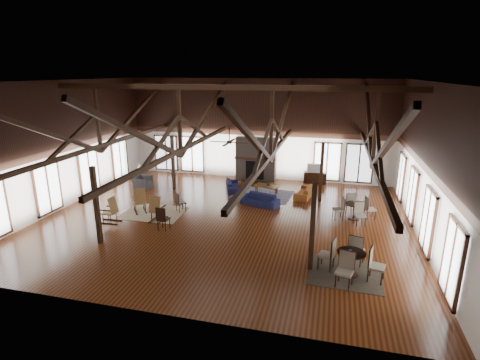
% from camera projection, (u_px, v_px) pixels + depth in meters
% --- Properties ---
extents(floor, '(16.00, 16.00, 0.00)m').
position_uv_depth(floor, '(225.00, 219.00, 16.79)').
color(floor, '#613314').
rests_on(floor, ground).
extents(ceiling, '(16.00, 14.00, 0.02)m').
position_uv_depth(ceiling, '(224.00, 81.00, 15.11)').
color(ceiling, black).
rests_on(ceiling, wall_back).
extents(wall_back, '(16.00, 0.02, 6.00)m').
position_uv_depth(wall_back, '(257.00, 130.00, 22.47)').
color(wall_back, white).
rests_on(wall_back, floor).
extents(wall_front, '(16.00, 0.02, 6.00)m').
position_uv_depth(wall_front, '(146.00, 211.00, 9.43)').
color(wall_front, white).
rests_on(wall_front, floor).
extents(wall_left, '(0.02, 14.00, 6.00)m').
position_uv_depth(wall_left, '(64.00, 145.00, 17.83)').
color(wall_left, white).
rests_on(wall_left, floor).
extents(wall_right, '(0.02, 14.00, 6.00)m').
position_uv_depth(wall_right, '(428.00, 165.00, 14.08)').
color(wall_right, white).
rests_on(wall_right, floor).
extents(roof_truss, '(15.60, 14.07, 3.14)m').
position_uv_depth(roof_truss, '(224.00, 130.00, 15.66)').
color(roof_truss, '#321C0D').
rests_on(roof_truss, wall_back).
extents(post_grid, '(8.16, 7.16, 3.05)m').
position_uv_depth(post_grid, '(225.00, 187.00, 16.36)').
color(post_grid, '#321C0D').
rests_on(post_grid, floor).
extents(fireplace, '(2.50, 0.69, 2.60)m').
position_uv_depth(fireplace, '(256.00, 159.00, 22.64)').
color(fireplace, '#6D5E53').
rests_on(fireplace, floor).
extents(ceiling_fan, '(1.60, 1.60, 0.75)m').
position_uv_depth(ceiling_fan, '(229.00, 141.00, 14.70)').
color(ceiling_fan, black).
rests_on(ceiling_fan, roof_truss).
extents(sofa_navy_front, '(2.04, 1.29, 0.56)m').
position_uv_depth(sofa_navy_front, '(260.00, 200.00, 18.48)').
color(sofa_navy_front, '#171A40').
rests_on(sofa_navy_front, floor).
extents(sofa_navy_left, '(1.93, 1.27, 0.52)m').
position_uv_depth(sofa_navy_left, '(233.00, 185.00, 20.85)').
color(sofa_navy_left, '#18153B').
rests_on(sofa_navy_left, floor).
extents(sofa_orange, '(1.96, 1.02, 0.54)m').
position_uv_depth(sofa_orange, '(304.00, 192.00, 19.73)').
color(sofa_orange, '#944D1C').
rests_on(sofa_orange, floor).
extents(coffee_table, '(1.41, 0.97, 0.49)m').
position_uv_depth(coffee_table, '(266.00, 186.00, 20.08)').
color(coffee_table, brown).
rests_on(coffee_table, floor).
extents(vase, '(0.24, 0.24, 0.20)m').
position_uv_depth(vase, '(268.00, 184.00, 20.01)').
color(vase, '#B2B2B2').
rests_on(vase, coffee_table).
extents(armchair, '(1.09, 0.97, 0.67)m').
position_uv_depth(armchair, '(142.00, 182.00, 21.16)').
color(armchair, '#2B2B2D').
rests_on(armchair, floor).
extents(side_table_lamp, '(0.48, 0.48, 1.22)m').
position_uv_depth(side_table_lamp, '(141.00, 175.00, 22.13)').
color(side_table_lamp, black).
rests_on(side_table_lamp, floor).
extents(rocking_chair_a, '(0.95, 1.03, 1.19)m').
position_uv_depth(rocking_chair_a, '(140.00, 201.00, 17.46)').
color(rocking_chair_a, olive).
rests_on(rocking_chair_a, floor).
extents(rocking_chair_b, '(0.54, 0.94, 1.19)m').
position_uv_depth(rocking_chair_b, '(156.00, 209.00, 16.43)').
color(rocking_chair_b, olive).
rests_on(rocking_chair_b, floor).
extents(rocking_chair_c, '(0.92, 0.52, 1.17)m').
position_uv_depth(rocking_chair_c, '(111.00, 211.00, 16.29)').
color(rocking_chair_c, olive).
rests_on(rocking_chair_c, floor).
extents(side_chair_a, '(0.56, 0.56, 0.95)m').
position_uv_depth(side_chair_a, '(179.00, 201.00, 17.54)').
color(side_chair_a, black).
rests_on(side_chair_a, floor).
extents(side_chair_b, '(0.48, 0.48, 1.05)m').
position_uv_depth(side_chair_b, '(162.00, 217.00, 15.41)').
color(side_chair_b, black).
rests_on(side_chair_b, floor).
extents(cafe_table_near, '(2.18, 2.18, 1.11)m').
position_uv_depth(cafe_table_near, '(351.00, 259.00, 12.07)').
color(cafe_table_near, black).
rests_on(cafe_table_near, floor).
extents(cafe_table_far, '(1.96, 1.96, 1.00)m').
position_uv_depth(cafe_table_far, '(354.00, 208.00, 16.70)').
color(cafe_table_far, black).
rests_on(cafe_table_far, floor).
extents(cup_near, '(0.13, 0.13, 0.09)m').
position_uv_depth(cup_near, '(350.00, 251.00, 11.94)').
color(cup_near, '#B2B2B2').
rests_on(cup_near, cafe_table_near).
extents(cup_far, '(0.15, 0.15, 0.10)m').
position_uv_depth(cup_far, '(355.00, 202.00, 16.70)').
color(cup_far, '#B2B2B2').
rests_on(cup_far, cafe_table_far).
extents(tv_console, '(1.30, 0.49, 0.65)m').
position_uv_depth(tv_console, '(315.00, 178.00, 22.14)').
color(tv_console, black).
rests_on(tv_console, floor).
extents(television, '(0.94, 0.17, 0.54)m').
position_uv_depth(television, '(315.00, 168.00, 21.98)').
color(television, '#B2B2B2').
rests_on(television, tv_console).
extents(rug_tan, '(2.85, 2.28, 0.01)m').
position_uv_depth(rug_tan, '(154.00, 213.00, 17.52)').
color(rug_tan, '#C8B08B').
rests_on(rug_tan, floor).
extents(rug_navy, '(3.29, 2.60, 0.01)m').
position_uv_depth(rug_navy, '(262.00, 195.00, 20.12)').
color(rug_navy, '#1C1F4F').
rests_on(rug_navy, floor).
extents(rug_dark, '(2.41, 2.21, 0.01)m').
position_uv_depth(rug_dark, '(345.00, 273.00, 12.28)').
color(rug_dark, black).
rests_on(rug_dark, floor).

